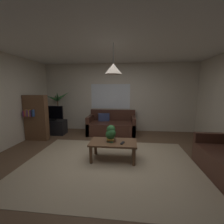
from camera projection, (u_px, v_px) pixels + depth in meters
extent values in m
cube|color=brown|center=(111.00, 160.00, 3.46)|extent=(5.64, 5.04, 0.02)
cube|color=tan|center=(109.00, 164.00, 3.26)|extent=(3.66, 2.77, 0.01)
cube|color=beige|center=(118.00, 98.00, 5.77)|extent=(5.76, 0.06, 2.52)
cube|color=white|center=(110.00, 42.00, 3.07)|extent=(5.64, 5.04, 0.02)
cube|color=white|center=(110.00, 96.00, 5.76)|extent=(1.47, 0.01, 0.92)
cube|color=#47281E|center=(112.00, 128.00, 5.39)|extent=(1.65, 0.87, 0.42)
cube|color=#47281E|center=(113.00, 115.00, 5.70)|extent=(1.65, 0.12, 0.40)
cube|color=#47281E|center=(90.00, 125.00, 5.46)|extent=(0.12, 0.87, 0.64)
cube|color=#47281E|center=(134.00, 126.00, 5.29)|extent=(0.12, 0.87, 0.64)
cube|color=navy|center=(104.00, 117.00, 5.56)|extent=(0.41, 0.18, 0.28)
cube|color=#47281E|center=(214.00, 147.00, 3.36)|extent=(0.87, 0.12, 0.64)
cube|color=brown|center=(113.00, 143.00, 3.42)|extent=(1.04, 0.59, 0.04)
cylinder|color=brown|center=(91.00, 155.00, 3.27)|extent=(0.07, 0.07, 0.38)
cylinder|color=brown|center=(134.00, 157.00, 3.17)|extent=(0.07, 0.07, 0.38)
cylinder|color=brown|center=(96.00, 147.00, 3.73)|extent=(0.07, 0.07, 0.38)
cylinder|color=brown|center=(133.00, 148.00, 3.63)|extent=(0.07, 0.07, 0.38)
cube|color=#387247|center=(110.00, 141.00, 3.40)|extent=(0.17, 0.15, 0.03)
cube|color=#B22D2D|center=(111.00, 140.00, 3.40)|extent=(0.16, 0.11, 0.02)
cube|color=gold|center=(110.00, 139.00, 3.38)|extent=(0.16, 0.11, 0.03)
cube|color=black|center=(122.00, 143.00, 3.30)|extent=(0.09, 0.17, 0.02)
cylinder|color=brown|center=(112.00, 140.00, 3.43)|extent=(0.18, 0.18, 0.08)
sphere|color=#2D6B33|center=(110.00, 135.00, 3.41)|extent=(0.22, 0.22, 0.22)
sphere|color=#2D6B33|center=(112.00, 133.00, 3.39)|extent=(0.18, 0.18, 0.18)
sphere|color=#2D6B33|center=(111.00, 129.00, 3.42)|extent=(0.20, 0.20, 0.20)
cube|color=black|center=(53.00, 127.00, 5.40)|extent=(0.90, 0.44, 0.50)
cube|color=black|center=(52.00, 112.00, 5.30)|extent=(0.81, 0.05, 0.45)
cube|color=black|center=(51.00, 112.00, 5.27)|extent=(0.77, 0.00, 0.41)
cube|color=black|center=(52.00, 120.00, 5.34)|extent=(0.24, 0.16, 0.04)
cylinder|color=#B77051|center=(59.00, 126.00, 5.96)|extent=(0.32, 0.32, 0.30)
cylinder|color=brown|center=(58.00, 111.00, 5.87)|extent=(0.05, 0.05, 0.88)
cone|color=#2D6B33|center=(63.00, 96.00, 5.79)|extent=(0.49, 0.19, 0.37)
cone|color=#2D6B33|center=(61.00, 97.00, 5.94)|extent=(0.18, 0.38, 0.30)
cone|color=#2D6B33|center=(56.00, 97.00, 5.93)|extent=(0.32, 0.36, 0.31)
cone|color=#2D6B33|center=(52.00, 98.00, 5.67)|extent=(0.37, 0.38, 0.30)
cone|color=#2D6B33|center=(58.00, 96.00, 5.59)|extent=(0.26, 0.43, 0.40)
cube|color=brown|center=(36.00, 118.00, 4.71)|extent=(0.70, 0.22, 1.40)
cube|color=#72387F|center=(25.00, 113.00, 4.60)|extent=(0.03, 0.16, 0.16)
cube|color=#B22D2D|center=(26.00, 113.00, 4.60)|extent=(0.03, 0.16, 0.17)
cube|color=#99663F|center=(27.00, 113.00, 4.59)|extent=(0.05, 0.16, 0.21)
cube|color=#72387F|center=(29.00, 113.00, 4.59)|extent=(0.05, 0.16, 0.19)
cube|color=gold|center=(30.00, 113.00, 4.58)|extent=(0.03, 0.16, 0.20)
cube|color=#72387F|center=(32.00, 113.00, 4.58)|extent=(0.04, 0.16, 0.19)
cube|color=black|center=(33.00, 113.00, 4.57)|extent=(0.03, 0.16, 0.20)
cube|color=#2D4C8C|center=(34.00, 113.00, 4.57)|extent=(0.03, 0.16, 0.21)
cylinder|color=black|center=(113.00, 53.00, 3.12)|extent=(0.01, 0.01, 0.41)
cone|color=beige|center=(113.00, 69.00, 3.17)|extent=(0.36, 0.36, 0.22)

